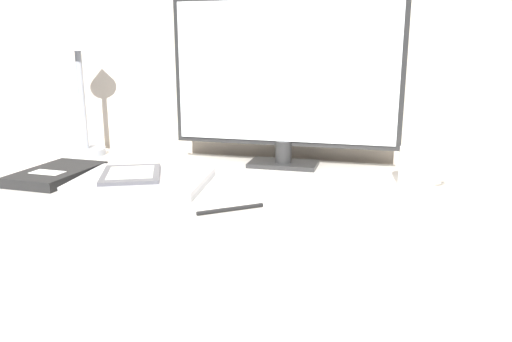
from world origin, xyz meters
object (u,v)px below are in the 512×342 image
monitor (285,78)px  coffee_mug (418,167)px  ereader (131,174)px  laptop (143,181)px  desk_lamp (80,80)px  keyboard (387,205)px  pen (230,209)px  notebook (57,174)px

monitor → coffee_mug: 0.44m
monitor → ereader: 0.50m
ereader → coffee_mug: size_ratio=1.76×
laptop → desk_lamp: size_ratio=0.88×
keyboard → coffee_mug: bearing=69.1°
laptop → pen: (0.27, -0.13, -0.01)m
laptop → desk_lamp: (-0.35, 0.29, 0.22)m
monitor → notebook: bearing=-151.9°
monitor → pen: bearing=-93.6°
monitor → coffee_mug: size_ratio=5.18×
laptop → desk_lamp: 0.50m
monitor → laptop: bearing=-135.0°
notebook → pen: 0.54m
keyboard → coffee_mug: coffee_mug is taller
keyboard → laptop: size_ratio=0.80×
laptop → notebook: (-0.25, 0.00, 0.00)m
keyboard → ereader: 0.62m
ereader → monitor: bearing=42.5°
laptop → ereader: (-0.03, -0.00, 0.02)m
pen → ereader: bearing=156.4°
laptop → coffee_mug: size_ratio=2.71×
desk_lamp → pen: desk_lamp is taller
pen → notebook: bearing=165.1°
desk_lamp → pen: bearing=-34.5°
coffee_mug → pen: size_ratio=1.02×
monitor → ereader: bearing=-137.5°
desk_lamp → keyboard: bearing=-18.7°
coffee_mug → keyboard: bearing=-110.9°
desk_lamp → pen: size_ratio=3.15×
monitor → pen: monitor is taller
ereader → pen: (0.30, -0.13, -0.02)m
coffee_mug → pen: 0.49m
monitor → laptop: 0.49m
coffee_mug → desk_lamp: bearing=172.7°
ereader → notebook: (-0.22, 0.01, -0.02)m
monitor → notebook: (-0.55, -0.29, -0.24)m
desk_lamp → notebook: desk_lamp is taller
laptop → pen: laptop is taller
monitor → coffee_mug: bearing=-20.6°
notebook → pen: notebook is taller
keyboard → pen: bearing=-161.6°
notebook → coffee_mug: 0.93m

